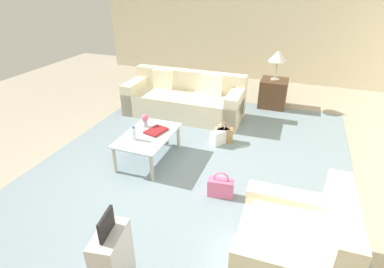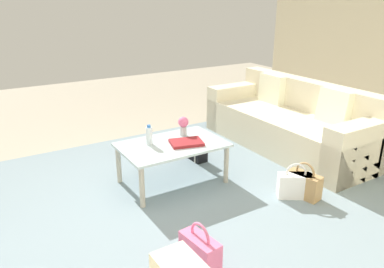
{
  "view_description": "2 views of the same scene",
  "coord_description": "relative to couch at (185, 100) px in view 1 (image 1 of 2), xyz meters",
  "views": [
    {
      "loc": [
        3.01,
        1.43,
        2.48
      ],
      "look_at": [
        -0.14,
        0.29,
        0.71
      ],
      "focal_mm": 28.0,
      "sensor_mm": 36.0,
      "label": 1
    },
    {
      "loc": [
        1.24,
        2.58,
        1.81
      ],
      "look_at": [
        -0.4,
        -0.12,
        0.65
      ],
      "focal_mm": 35.0,
      "sensor_mm": 36.0,
      "label": 2
    }
  ],
  "objects": [
    {
      "name": "suitcase_silver",
      "position": [
        3.79,
        0.8,
        0.06
      ],
      "size": [
        0.43,
        0.28,
        0.85
      ],
      "color": "#B7B7BC",
      "rests_on": "ground"
    },
    {
      "name": "couch",
      "position": [
        0.0,
        0.0,
        0.0
      ],
      "size": [
        0.91,
        2.29,
        0.84
      ],
      "color": "beige",
      "rests_on": "ground"
    },
    {
      "name": "handbag_black",
      "position": [
        1.28,
        -0.29,
        -0.17
      ],
      "size": [
        0.15,
        0.32,
        0.36
      ],
      "color": "black",
      "rests_on": "ground"
    },
    {
      "name": "area_rug",
      "position": [
        1.59,
        0.8,
        -0.29
      ],
      "size": [
        5.2,
        4.4,
        0.01
      ],
      "primitive_type": "cube",
      "color": "gray",
      "rests_on": "ground"
    },
    {
      "name": "armchair",
      "position": [
        3.09,
        2.27,
        0.01
      ],
      "size": [
        1.0,
        0.93,
        0.9
      ],
      "color": "beige",
      "rests_on": "ground"
    },
    {
      "name": "handbag_tan",
      "position": [
        0.86,
        1.01,
        -0.17
      ],
      "size": [
        0.2,
        0.34,
        0.36
      ],
      "color": "tan",
      "rests_on": "ground"
    },
    {
      "name": "flower_vase",
      "position": [
        1.57,
        -0.05,
        0.26
      ],
      "size": [
        0.11,
        0.11,
        0.21
      ],
      "color": "#B2B7BC",
      "rests_on": "coffee_table"
    },
    {
      "name": "coffee_table_book",
      "position": [
        1.67,
        0.18,
        0.15
      ],
      "size": [
        0.37,
        0.31,
        0.03
      ],
      "primitive_type": "cube",
      "rotation": [
        0.0,
        0.0,
        -0.26
      ],
      "color": "maroon",
      "rests_on": "coffee_table"
    },
    {
      "name": "ground_plane",
      "position": [
        2.19,
        0.6,
        -0.3
      ],
      "size": [
        12.0,
        12.0,
        0.0
      ],
      "primitive_type": "plane",
      "color": "#A89E89"
    },
    {
      "name": "table_lamp",
      "position": [
        -1.01,
        1.6,
        0.76
      ],
      "size": [
        0.37,
        0.37,
        0.6
      ],
      "color": "#ADA899",
      "rests_on": "side_table"
    },
    {
      "name": "side_table",
      "position": [
        -1.01,
        1.6,
        -0.0
      ],
      "size": [
        0.54,
        0.54,
        0.58
      ],
      "primitive_type": "cube",
      "color": "#513823",
      "rests_on": "ground"
    },
    {
      "name": "handbag_pink",
      "position": [
        2.25,
        1.34,
        -0.17
      ],
      "size": [
        0.18,
        0.33,
        0.36
      ],
      "color": "pink",
      "rests_on": "ground"
    },
    {
      "name": "wall_left",
      "position": [
        -2.87,
        0.6,
        1.25
      ],
      "size": [
        0.12,
        8.0,
        3.1
      ],
      "primitive_type": "cube",
      "color": "beige",
      "rests_on": "ground"
    },
    {
      "name": "coffee_table",
      "position": [
        1.79,
        0.1,
        0.08
      ],
      "size": [
        1.04,
        0.68,
        0.43
      ],
      "color": "silver",
      "rests_on": "ground"
    },
    {
      "name": "water_bottle",
      "position": [
        1.99,
        0.0,
        0.23
      ],
      "size": [
        0.06,
        0.06,
        0.2
      ],
      "color": "silver",
      "rests_on": "coffee_table"
    },
    {
      "name": "handbag_white",
      "position": [
        0.94,
        0.98,
        -0.17
      ],
      "size": [
        0.34,
        0.29,
        0.36
      ],
      "color": "white",
      "rests_on": "ground"
    }
  ]
}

